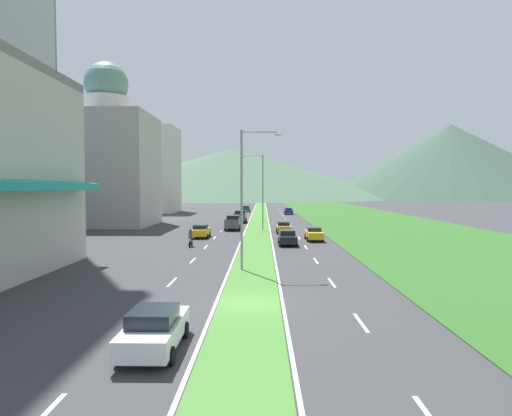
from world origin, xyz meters
The scene contains 50 objects.
ground_plane centered at (0.00, 0.00, 0.00)m, with size 600.00×600.00×0.00m, color #38383A.
grass_median centered at (0.00, 60.00, 0.03)m, with size 3.20×240.00×0.06m, color #477F33.
grass_verge_right centered at (20.60, 60.00, 0.03)m, with size 24.00×240.00×0.06m, color #2D6023.
lane_dash_left_2 centered at (-5.10, -3.15, 0.01)m, with size 0.16×2.80×0.01m, color silver.
lane_dash_left_3 centered at (-5.10, 5.27, 0.01)m, with size 0.16×2.80×0.01m, color silver.
lane_dash_left_4 centered at (-5.10, 13.70, 0.01)m, with size 0.16×2.80×0.01m, color silver.
lane_dash_left_5 centered at (-5.10, 22.12, 0.01)m, with size 0.16×2.80×0.01m, color silver.
lane_dash_left_6 centered at (-5.10, 30.55, 0.01)m, with size 0.16×2.80×0.01m, color silver.
lane_dash_left_7 centered at (-5.10, 38.97, 0.01)m, with size 0.16×2.80×0.01m, color silver.
lane_dash_left_8 centered at (-5.10, 47.40, 0.01)m, with size 0.16×2.80×0.01m, color silver.
lane_dash_left_9 centered at (-5.10, 55.82, 0.01)m, with size 0.16×2.80×0.01m, color silver.
lane_dash_left_10 centered at (-5.10, 64.25, 0.01)m, with size 0.16×2.80×0.01m, color silver.
lane_dash_left_11 centered at (-5.10, 72.67, 0.01)m, with size 0.16×2.80×0.01m, color silver.
lane_dash_left_12 centered at (-5.10, 81.10, 0.01)m, with size 0.16×2.80×0.01m, color silver.
lane_dash_left_13 centered at (-5.10, 89.52, 0.01)m, with size 0.16×2.80×0.01m, color silver.
lane_dash_left_14 centered at (-5.10, 97.94, 0.01)m, with size 0.16×2.80×0.01m, color silver.
lane_dash_left_15 centered at (-5.10, 106.37, 0.01)m, with size 0.16×2.80×0.01m, color silver.
lane_dash_right_2 centered at (5.10, -3.15, 0.01)m, with size 0.16×2.80×0.01m, color silver.
lane_dash_right_3 centered at (5.10, 5.27, 0.01)m, with size 0.16×2.80×0.01m, color silver.
lane_dash_right_4 centered at (5.10, 13.70, 0.01)m, with size 0.16×2.80×0.01m, color silver.
lane_dash_right_5 centered at (5.10, 22.12, 0.01)m, with size 0.16×2.80×0.01m, color silver.
lane_dash_right_6 centered at (5.10, 30.55, 0.01)m, with size 0.16×2.80×0.01m, color silver.
lane_dash_right_7 centered at (5.10, 38.97, 0.01)m, with size 0.16×2.80×0.01m, color silver.
lane_dash_right_8 centered at (5.10, 47.40, 0.01)m, with size 0.16×2.80×0.01m, color silver.
lane_dash_right_9 centered at (5.10, 55.82, 0.01)m, with size 0.16×2.80×0.01m, color silver.
lane_dash_right_10 centered at (5.10, 64.25, 0.01)m, with size 0.16×2.80×0.01m, color silver.
lane_dash_right_11 centered at (5.10, 72.67, 0.01)m, with size 0.16×2.80×0.01m, color silver.
lane_dash_right_12 centered at (5.10, 81.10, 0.01)m, with size 0.16×2.80×0.01m, color silver.
lane_dash_right_13 centered at (5.10, 89.52, 0.01)m, with size 0.16×2.80×0.01m, color silver.
lane_dash_right_14 centered at (5.10, 97.94, 0.01)m, with size 0.16×2.80×0.01m, color silver.
lane_dash_right_15 centered at (5.10, 106.37, 0.01)m, with size 0.16×2.80×0.01m, color silver.
edge_line_median_left centered at (-1.75, 60.00, 0.01)m, with size 0.16×240.00×0.01m, color silver.
edge_line_median_right centered at (1.75, 60.00, 0.01)m, with size 0.16×240.00×0.01m, color silver.
domed_building centered at (-24.09, 48.00, 10.29)m, with size 14.17×14.17×25.90m.
midrise_colored centered at (-26.66, 86.68, 10.44)m, with size 12.41×12.41×20.87m, color beige.
hill_far_left centered at (-66.47, 253.95, 14.26)m, with size 143.62×143.62×28.53m, color #516B56.
hill_far_center centered at (-18.85, 254.38, 15.13)m, with size 205.60×205.60×30.25m, color #47664C.
hill_far_right centered at (109.65, 238.47, 21.54)m, with size 147.11×147.11×43.08m, color #3D5647.
street_lamp_near centered at (-0.52, 9.37, 5.83)m, with size 2.99×0.29×10.21m.
street_lamp_mid centered at (0.42, 40.06, 6.10)m, with size 3.15×0.40×10.71m.
car_0 centered at (3.32, 24.05, 0.79)m, with size 1.94×4.61×1.56m.
car_1 centered at (-3.46, 88.53, 0.78)m, with size 1.97×4.11×1.51m.
car_2 centered at (-3.31, -6.67, 0.81)m, with size 1.99×4.54×1.60m.
car_3 centered at (3.47, 36.07, 0.78)m, with size 1.90×4.33×1.52m.
car_4 centered at (-6.80, 30.71, 0.80)m, with size 2.04×4.39×1.58m.
car_5 centered at (6.59, 28.06, 0.78)m, with size 1.87×4.64×1.50m.
car_6 centered at (6.59, 78.33, 0.77)m, with size 1.89×4.50×1.47m.
pickup_truck_0 centered at (-3.59, 41.13, 0.98)m, with size 2.18×5.40×2.00m.
pickup_truck_1 centered at (-3.24, 54.71, 0.98)m, with size 2.18×5.40×2.00m.
motorcycle_rider centered at (-6.69, 22.43, 0.75)m, with size 0.36×2.00×1.80m.
Camera 1 is at (0.70, -22.85, 6.03)m, focal length 31.23 mm.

